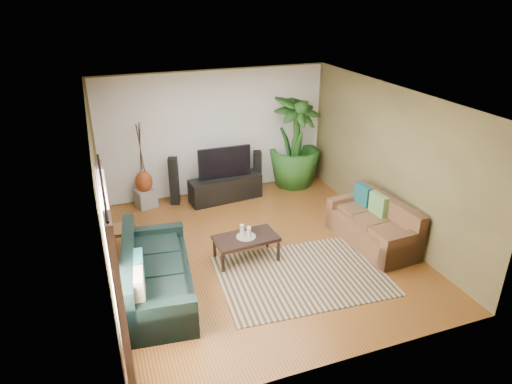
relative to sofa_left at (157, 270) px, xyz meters
name	(u,v)px	position (x,y,z in m)	size (l,w,h in m)	color
floor	(260,251)	(1.85, 0.62, -0.42)	(5.50, 5.50, 0.00)	#945226
ceiling	(261,98)	(1.85, 0.62, 2.28)	(5.50, 5.50, 0.00)	white
wall_back	(215,133)	(1.85, 3.37, 0.93)	(5.00, 5.00, 0.00)	olive
wall_front	(347,270)	(1.85, -2.13, 0.93)	(5.00, 5.00, 0.00)	olive
wall_left	(100,203)	(-0.65, 0.62, 0.92)	(5.50, 5.50, 0.00)	olive
wall_right	(390,161)	(4.35, 0.62, 0.92)	(5.50, 5.50, 0.00)	olive
backwall_panel	(215,133)	(1.85, 3.36, 0.93)	(4.90, 4.90, 0.00)	white
window_pane	(108,255)	(-0.63, -0.98, 0.97)	(1.80, 1.80, 0.00)	white
curtain_near	(121,311)	(-0.58, -1.73, 0.72)	(0.08, 0.35, 2.20)	gray
curtain_far	(111,242)	(-0.58, -0.23, 0.72)	(0.08, 0.35, 2.20)	gray
curtain_rod	(102,183)	(-0.58, -0.98, 1.87)	(0.03, 0.03, 1.90)	black
sofa_left	(157,270)	(0.00, 0.00, 0.00)	(2.21, 0.95, 0.85)	black
sofa_right	(372,222)	(3.81, 0.18, 0.00)	(1.76, 0.79, 0.85)	brown
area_rug	(302,275)	(2.22, -0.31, -0.42)	(2.63, 1.87, 0.01)	tan
coffee_table	(246,248)	(1.54, 0.46, -0.21)	(1.05, 0.57, 0.43)	black
candle_tray	(246,236)	(1.54, 0.46, 0.01)	(0.32, 0.32, 0.01)	gray
candle_tall	(242,230)	(1.48, 0.49, 0.12)	(0.07, 0.07, 0.21)	#EDE7C8
candle_mid	(249,233)	(1.58, 0.42, 0.10)	(0.07, 0.07, 0.16)	beige
candle_short	(249,230)	(1.61, 0.52, 0.08)	(0.07, 0.07, 0.13)	beige
tv_stand	(225,189)	(1.90, 2.85, -0.17)	(1.55, 0.46, 0.52)	black
television	(224,162)	(1.90, 2.87, 0.43)	(1.14, 0.06, 0.67)	black
speaker_left	(174,181)	(0.84, 3.05, 0.09)	(0.18, 0.20, 1.02)	black
speaker_right	(257,171)	(2.73, 3.12, 0.03)	(0.17, 0.18, 0.92)	black
potted_plant	(295,141)	(3.62, 3.12, 0.63)	(1.18, 1.18, 2.10)	#21541C
plant_pot	(293,178)	(3.62, 3.12, -0.27)	(0.39, 0.39, 0.30)	black
pedestal	(146,198)	(0.23, 3.12, -0.24)	(0.38, 0.38, 0.38)	gray
vase	(144,182)	(0.23, 3.12, 0.13)	(0.35, 0.35, 0.48)	brown
side_table	(122,240)	(-0.40, 1.42, -0.19)	(0.44, 0.44, 0.47)	brown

